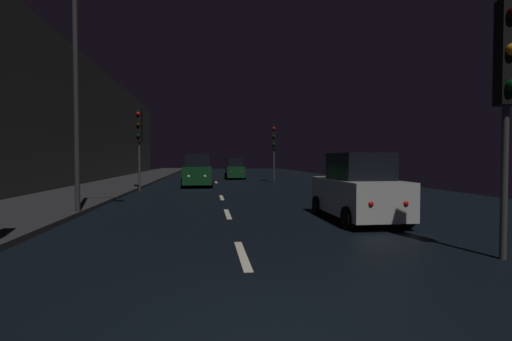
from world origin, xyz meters
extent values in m
cube|color=black|center=(0.00, 24.50, -0.01)|extent=(26.19, 84.00, 0.02)
cube|color=#28282B|center=(-6.90, 24.50, 0.07)|extent=(4.40, 84.00, 0.15)
cube|color=#2D2B28|center=(-9.50, 21.00, 4.53)|extent=(0.80, 63.00, 9.06)
cube|color=beige|center=(0.00, 3.00, 0.01)|extent=(0.16, 2.20, 0.01)
cube|color=beige|center=(0.00, 8.31, 0.01)|extent=(0.16, 2.20, 0.01)
cube|color=beige|center=(0.00, 13.61, 0.01)|extent=(0.16, 2.20, 0.01)
cube|color=beige|center=(0.00, 25.28, 0.01)|extent=(0.16, 2.20, 0.01)
cylinder|color=#38383A|center=(4.60, 25.20, 1.33)|extent=(0.12, 0.12, 2.66)
cube|color=black|center=(4.60, 25.20, 3.61)|extent=(0.38, 0.40, 1.90)
sphere|color=red|center=(4.56, 25.02, 4.25)|extent=(0.22, 0.22, 0.22)
sphere|color=black|center=(4.56, 25.02, 3.61)|extent=(0.22, 0.22, 0.22)
sphere|color=black|center=(4.56, 25.02, 2.98)|extent=(0.22, 0.22, 0.22)
cylinder|color=#38383A|center=(-4.60, 18.33, 1.43)|extent=(0.12, 0.12, 2.85)
cube|color=black|center=(-4.60, 18.33, 3.80)|extent=(0.33, 0.36, 1.90)
sphere|color=red|center=(-4.61, 18.15, 4.44)|extent=(0.22, 0.22, 0.22)
sphere|color=black|center=(-4.61, 18.15, 3.80)|extent=(0.22, 0.22, 0.22)
sphere|color=black|center=(-4.61, 18.15, 3.17)|extent=(0.22, 0.22, 0.22)
cylinder|color=#38383A|center=(4.70, 2.11, 1.40)|extent=(0.12, 0.12, 2.80)
cube|color=black|center=(4.70, 2.11, 3.75)|extent=(0.38, 0.40, 1.90)
sphere|color=black|center=(4.65, 1.93, 3.12)|extent=(0.22, 0.22, 0.22)
cylinder|color=#2D2D30|center=(-4.80, 8.53, 3.81)|extent=(0.16, 0.16, 7.62)
cube|color=#0F3819|center=(-1.31, 21.03, 0.77)|extent=(1.79, 4.18, 1.10)
cube|color=black|center=(-1.31, 21.18, 1.74)|extent=(1.52, 2.09, 0.84)
cylinder|color=black|center=(-0.43, 19.57, 0.32)|extent=(0.22, 0.64, 0.64)
cylinder|color=black|center=(-2.19, 19.57, 0.32)|extent=(0.22, 0.64, 0.64)
cylinder|color=black|center=(-0.43, 22.50, 0.32)|extent=(0.22, 0.64, 0.64)
cylinder|color=black|center=(-2.19, 22.50, 0.32)|extent=(0.22, 0.64, 0.64)
sphere|color=white|center=(-0.82, 18.98, 0.77)|extent=(0.18, 0.18, 0.18)
sphere|color=white|center=(-1.80, 18.98, 0.77)|extent=(0.18, 0.18, 0.18)
sphere|color=red|center=(-0.82, 23.08, 0.77)|extent=(0.18, 0.18, 0.18)
sphere|color=red|center=(-1.80, 23.08, 0.77)|extent=(0.18, 0.18, 0.18)
cube|color=silver|center=(3.80, 6.63, 0.72)|extent=(1.67, 3.90, 1.02)
cube|color=black|center=(3.80, 6.50, 1.62)|extent=(1.42, 1.95, 0.78)
cylinder|color=black|center=(2.98, 8.00, 0.30)|extent=(0.20, 0.59, 0.59)
cylinder|color=black|center=(4.62, 8.00, 0.30)|extent=(0.20, 0.59, 0.59)
cylinder|color=black|center=(2.98, 5.27, 0.30)|extent=(0.20, 0.59, 0.59)
cylinder|color=black|center=(4.62, 5.27, 0.30)|extent=(0.20, 0.59, 0.59)
sphere|color=slate|center=(3.34, 8.55, 0.72)|extent=(0.17, 0.17, 0.17)
sphere|color=slate|center=(4.26, 8.55, 0.72)|extent=(0.17, 0.17, 0.17)
sphere|color=red|center=(3.34, 4.72, 0.72)|extent=(0.17, 0.17, 0.17)
sphere|color=red|center=(4.26, 4.72, 0.72)|extent=(0.17, 0.17, 0.17)
cube|color=#0F3819|center=(1.82, 30.05, 0.67)|extent=(1.57, 3.66, 0.96)
cube|color=black|center=(1.82, 29.92, 1.52)|extent=(1.33, 1.83, 0.73)
cylinder|color=black|center=(1.05, 31.33, 0.28)|extent=(0.19, 0.56, 0.56)
cylinder|color=black|center=(2.58, 31.33, 0.28)|extent=(0.19, 0.56, 0.56)
cylinder|color=black|center=(1.05, 28.77, 0.28)|extent=(0.19, 0.56, 0.56)
cylinder|color=black|center=(2.58, 28.77, 0.28)|extent=(0.19, 0.56, 0.56)
sphere|color=slate|center=(1.38, 31.84, 0.67)|extent=(0.16, 0.16, 0.16)
sphere|color=slate|center=(2.25, 31.84, 0.67)|extent=(0.16, 0.16, 0.16)
sphere|color=red|center=(1.38, 28.26, 0.67)|extent=(0.16, 0.16, 0.16)
sphere|color=red|center=(2.25, 28.26, 0.67)|extent=(0.16, 0.16, 0.16)
camera|label=1|loc=(-0.65, -4.00, 1.83)|focal=26.11mm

